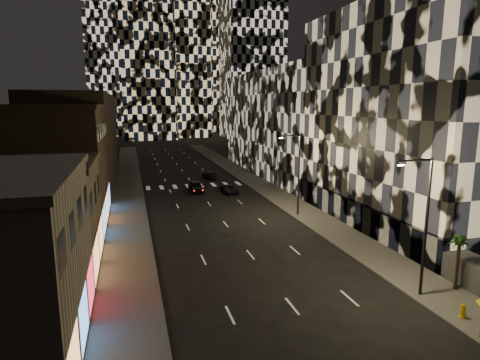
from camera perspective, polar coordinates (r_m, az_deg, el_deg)
sidewalk_left at (r=61.67m, az=-15.73°, el=-1.20°), size 4.00×120.00×0.15m
sidewalk_right at (r=64.61m, az=2.28°, el=-0.27°), size 4.00×120.00×0.15m
curb_left at (r=61.68m, az=-13.78°, el=-1.10°), size 0.20×120.00×0.15m
curb_right at (r=64.01m, az=0.49°, el=-0.37°), size 0.20×120.00×0.15m
retail_tan at (r=33.43m, az=-28.29°, el=-5.15°), size 10.00×10.00×8.00m
retail_brown at (r=45.05m, az=-25.08°, el=1.54°), size 10.00×15.00×12.00m
retail_filler_left at (r=71.05m, az=-21.67°, el=5.63°), size 10.00×40.00×14.00m
midrise_right at (r=45.58m, az=24.85°, el=7.99°), size 16.00×25.00×22.00m
midrise_base at (r=42.47m, az=15.83°, el=-4.56°), size 0.60×25.00×3.00m
midrise_filler_right at (r=73.57m, az=8.18°, el=7.98°), size 16.00×40.00×18.00m
tower_center_low at (r=154.63m, az=-13.40°, el=23.59°), size 18.00×18.00×95.00m
streetlight_near at (r=27.88m, az=24.64°, el=-4.94°), size 2.55×0.25×9.00m
streetlight_far at (r=44.65m, az=8.09°, el=1.54°), size 2.55×0.25×9.00m
car_dark_midlane at (r=57.70m, az=-6.30°, el=-0.95°), size 1.90×4.59×1.55m
car_dark_oncoming at (r=68.25m, az=-4.35°, el=0.77°), size 2.00×4.41×1.25m
car_dark_rightlane at (r=56.77m, az=-1.50°, el=-1.30°), size 2.10×4.17×1.13m
fire_hydrant at (r=27.84m, az=29.14°, el=-15.95°), size 0.41×0.39×0.83m
palm_tree at (r=30.63m, az=28.75°, el=-8.11°), size 1.89×1.88×3.72m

